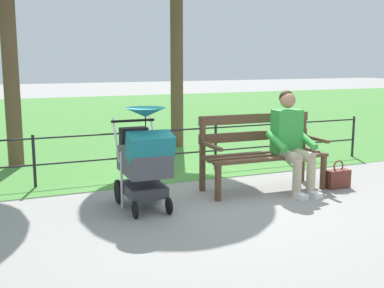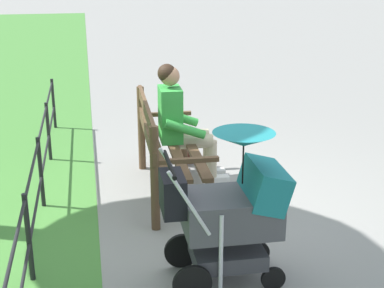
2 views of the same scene
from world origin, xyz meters
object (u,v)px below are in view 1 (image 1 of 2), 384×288
park_bench (261,149)px  stroller (144,157)px  person_on_bench (291,138)px  handbag (338,178)px

park_bench → stroller: size_ratio=1.40×
person_on_bench → handbag: bearing=166.6°
stroller → person_on_bench: bearing=-178.9°
park_bench → stroller: stroller is taller
person_on_bench → stroller: 1.96m
stroller → park_bench: bearing=-171.0°
person_on_bench → stroller: size_ratio=1.11×
person_on_bench → park_bench: bearing=-36.3°
person_on_bench → stroller: bearing=1.1°
park_bench → person_on_bench: size_ratio=1.26×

